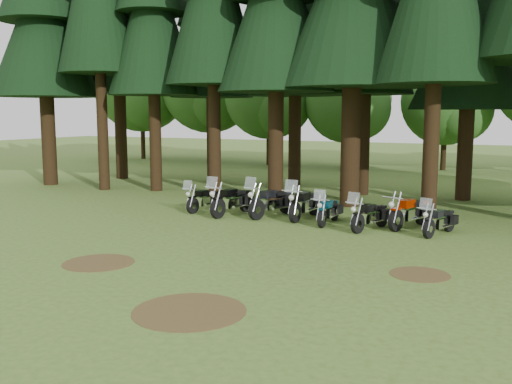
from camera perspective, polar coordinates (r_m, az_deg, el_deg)
ground at (r=14.99m, az=-1.59°, el=-6.62°), size 120.00×120.00×0.00m
pine_back_1 at (r=32.10m, az=-4.55°, el=18.57°), size 4.52×4.52×16.22m
pine_back_4 at (r=26.61m, az=20.82°, el=17.12°), size 4.94×4.94×13.78m
decid_0 at (r=47.84m, az=-11.20°, el=10.32°), size 8.00×7.78×10.00m
decid_1 at (r=44.85m, az=-4.47°, el=10.53°), size 7.91×7.69×9.88m
decid_2 at (r=41.38m, az=1.57°, el=9.56°), size 6.72×6.53×8.40m
decid_3 at (r=39.67m, az=9.41°, el=8.89°), size 6.12×5.95×7.65m
decid_4 at (r=39.51m, az=18.78°, el=8.38°), size 5.93×5.76×7.41m
dirt_patch_0 at (r=15.06m, az=-15.47°, el=-6.83°), size 1.80×1.80×0.01m
dirt_patch_1 at (r=14.04m, az=16.07°, el=-7.92°), size 1.40×1.40×0.01m
dirt_patch_2 at (r=11.19m, az=-6.68°, el=-11.74°), size 2.20×2.20×0.01m
motorcycle_0 at (r=22.06m, az=-5.18°, el=-0.80°), size 0.56×2.06×1.29m
motorcycle_1 at (r=21.11m, az=-2.39°, el=-0.94°), size 0.72×2.46×1.55m
motorcycle_2 at (r=20.75m, az=1.59°, el=-1.07°), size 0.96×2.46×1.56m
motorcycle_3 at (r=20.40m, az=4.91°, el=-1.28°), size 0.49×2.43×1.53m
motorcycle_4 at (r=19.57m, az=7.26°, el=-1.94°), size 0.39×2.06×1.30m
motorcycle_5 at (r=18.78m, az=11.34°, el=-2.40°), size 0.87×2.11×1.34m
motorcycle_6 at (r=19.43m, az=15.10°, el=-2.06°), size 0.91×2.27×0.96m
motorcycle_7 at (r=18.58m, az=17.86°, el=-2.83°), size 0.84×1.98×1.26m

